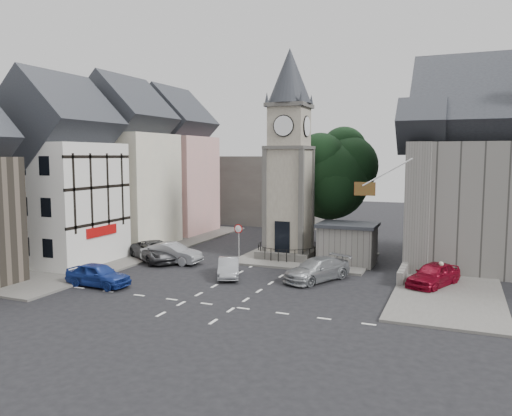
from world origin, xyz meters
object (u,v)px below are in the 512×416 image
at_px(clock_tower, 289,155).
at_px(pedestrian, 440,274).
at_px(stone_shelter, 347,244).
at_px(car_east_red, 434,275).
at_px(car_west_blue, 98,275).

xyz_separation_m(clock_tower, pedestrian, (11.50, -4.93, -7.31)).
height_order(clock_tower, stone_shelter, clock_tower).
bearing_deg(clock_tower, pedestrian, -23.20).
xyz_separation_m(stone_shelter, pedestrian, (6.70, -4.44, -0.74)).
distance_m(clock_tower, pedestrian, 14.49).
bearing_deg(car_east_red, stone_shelter, 168.44).
height_order(clock_tower, pedestrian, clock_tower).
height_order(stone_shelter, car_east_red, stone_shelter).
bearing_deg(car_west_blue, car_east_red, -65.31).
height_order(car_east_red, pedestrian, pedestrian).
xyz_separation_m(car_east_red, pedestrian, (0.39, 0.06, 0.05)).
bearing_deg(stone_shelter, pedestrian, -33.51).
bearing_deg(clock_tower, car_east_red, -24.20).
bearing_deg(car_west_blue, clock_tower, -29.85).
relative_size(stone_shelter, car_east_red, 0.97).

